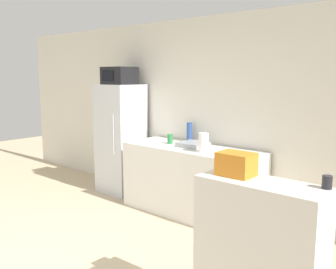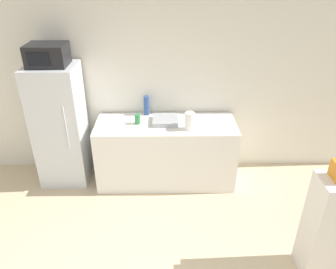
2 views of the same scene
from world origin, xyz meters
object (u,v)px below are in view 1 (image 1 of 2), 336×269
Objects in this scene: refrigerator at (121,139)px; bottle_tall at (189,132)px; jar at (327,182)px; bottle_short at (170,139)px; microwave at (119,76)px; basket at (236,164)px; paper_towel_roll at (203,143)px.

refrigerator is 6.17× the size of bottle_tall.
jar is (2.44, -1.75, 0.14)m from bottle_tall.
bottle_short is at bearing 150.14° from jar.
microwave is 1.92× the size of basket.
jar is at bearing -22.67° from microwave.
bottle_tall is 0.31m from bottle_short.
refrigerator is 3.57× the size of microwave.
microwave is 5.67× the size of jar.
jar is at bearing -29.86° from bottle_short.
basket is 2.95× the size of jar.
microwave is 3.55× the size of bottle_short.
microwave is 3.96m from jar.
microwave reaches higher than basket.
bottle_tall is at bearing 11.68° from refrigerator.
bottle_short is at bearing -2.36° from refrigerator.
paper_towel_roll is at bearing 132.59° from basket.
paper_towel_roll is (-1.87, 1.30, -0.16)m from jar.
jar is (2.55, -1.46, 0.21)m from bottle_short.
microwave is at bearing 173.08° from paper_towel_roll.
microwave is (-0.00, -0.00, 0.98)m from refrigerator.
paper_towel_roll is (0.57, -0.45, -0.02)m from bottle_tall.
refrigerator reaches higher than bottle_short.
bottle_short is 0.56× the size of paper_towel_roll.
refrigerator reaches higher than bottle_tall.
refrigerator is 3.92m from jar.
bottle_tall is at bearing 141.56° from paper_towel_roll.
microwave is 3.48m from basket.
bottle_short is (1.06, -0.04, -0.85)m from microwave.
paper_towel_roll is at bearing -13.92° from bottle_short.
refrigerator is at bearing 157.31° from jar.
basket is at bearing -47.41° from paper_towel_roll.
refrigerator is 3.44m from basket.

